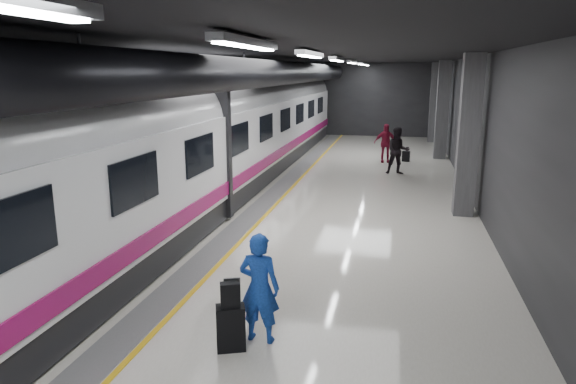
# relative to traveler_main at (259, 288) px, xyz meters

# --- Properties ---
(ground) EXTENTS (40.00, 40.00, 0.00)m
(ground) POSITION_rel_traveler_main_xyz_m (-0.74, 6.08, -0.86)
(ground) COLOR silver
(ground) RESTS_ON ground
(platform_hall) EXTENTS (10.02, 40.02, 4.51)m
(platform_hall) POSITION_rel_traveler_main_xyz_m (-1.03, 7.04, 2.68)
(platform_hall) COLOR black
(platform_hall) RESTS_ON ground
(train) EXTENTS (3.05, 38.00, 4.05)m
(train) POSITION_rel_traveler_main_xyz_m (-3.99, 6.08, 1.21)
(train) COLOR black
(train) RESTS_ON ground
(traveler_main) EXTENTS (0.65, 0.45, 1.71)m
(traveler_main) POSITION_rel_traveler_main_xyz_m (0.00, 0.00, 0.00)
(traveler_main) COLOR blue
(traveler_main) RESTS_ON ground
(suitcase_main) EXTENTS (0.49, 0.40, 0.68)m
(suitcase_main) POSITION_rel_traveler_main_xyz_m (-0.35, -0.35, -0.52)
(suitcase_main) COLOR black
(suitcase_main) RESTS_ON ground
(shoulder_bag) EXTENTS (0.32, 0.25, 0.37)m
(shoulder_bag) POSITION_rel_traveler_main_xyz_m (-0.34, -0.37, 0.01)
(shoulder_bag) COLOR black
(shoulder_bag) RESTS_ON suitcase_main
(traveler_far_a) EXTENTS (1.02, 0.86, 1.87)m
(traveler_far_a) POSITION_rel_traveler_main_xyz_m (1.90, 13.71, 0.08)
(traveler_far_a) COLOR black
(traveler_far_a) RESTS_ON ground
(traveler_far_b) EXTENTS (1.06, 0.56, 1.73)m
(traveler_far_b) POSITION_rel_traveler_main_xyz_m (1.33, 16.42, 0.01)
(traveler_far_b) COLOR maroon
(traveler_far_b) RESTS_ON ground
(suitcase_far) EXTENTS (0.36, 0.27, 0.48)m
(suitcase_far) POSITION_rel_traveler_main_xyz_m (2.27, 16.79, -0.62)
(suitcase_far) COLOR black
(suitcase_far) RESTS_ON ground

